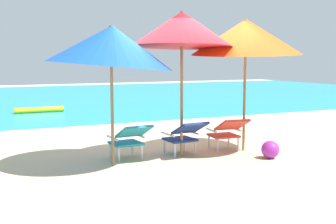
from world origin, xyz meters
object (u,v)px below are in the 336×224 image
object	(u,v)px
beach_umbrella_right	(246,37)
beach_ball	(270,150)
swim_buoy	(39,110)
lounge_chair_left	(130,138)
lounge_chair_right	(227,131)
beach_umbrella_left	(111,46)
beach_umbrella_center	(182,29)
lounge_chair_center	(185,134)

from	to	relation	value
beach_umbrella_right	beach_ball	world-z (taller)	beach_umbrella_right
swim_buoy	beach_ball	distance (m)	9.13
lounge_chair_left	lounge_chair_right	xyz separation A→B (m)	(1.99, -0.06, 0.00)
beach_umbrella_right	beach_umbrella_left	bearing A→B (deg)	-178.49
beach_umbrella_center	beach_ball	bearing A→B (deg)	-29.80
swim_buoy	lounge_chair_left	xyz separation A→B (m)	(0.47, -7.77, 0.31)
beach_umbrella_left	beach_umbrella_right	distance (m)	2.70
lounge_chair_center	lounge_chair_right	bearing A→B (deg)	0.77
beach_umbrella_left	swim_buoy	bearing A→B (deg)	90.63
lounge_chair_right	beach_ball	bearing A→B (deg)	-66.27
beach_umbrella_left	beach_umbrella_center	bearing A→B (deg)	4.25
swim_buoy	lounge_chair_left	bearing A→B (deg)	-86.56
lounge_chair_center	beach_ball	bearing A→B (deg)	-32.51
lounge_chair_left	lounge_chair_right	distance (m)	1.99
beach_umbrella_right	beach_ball	bearing A→B (deg)	-86.32
swim_buoy	beach_umbrella_center	bearing A→B (deg)	-79.69
swim_buoy	lounge_chair_center	xyz separation A→B (m)	(1.51, -7.84, 0.31)
lounge_chair_right	beach_umbrella_left	size ratio (longest dim) A/B	0.37
beach_umbrella_left	beach_ball	bearing A→B (deg)	-14.32
beach_umbrella_right	lounge_chair_right	bearing A→B (deg)	166.12
lounge_chair_left	beach_ball	world-z (taller)	lounge_chair_left
lounge_chair_left	beach_umbrella_right	xyz separation A→B (m)	(2.31, -0.14, 1.80)
beach_umbrella_left	beach_umbrella_center	world-z (taller)	beach_umbrella_center
lounge_chair_left	beach_ball	distance (m)	2.55
lounge_chair_center	beach_umbrella_right	size ratio (longest dim) A/B	0.30
beach_umbrella_left	beach_umbrella_right	bearing A→B (deg)	1.51
lounge_chair_right	beach_umbrella_center	size ratio (longest dim) A/B	0.35
lounge_chair_left	beach_umbrella_right	size ratio (longest dim) A/B	0.30
swim_buoy	beach_ball	bearing A→B (deg)	-71.94
lounge_chair_left	beach_umbrella_center	distance (m)	2.15
lounge_chair_right	beach_umbrella_right	size ratio (longest dim) A/B	0.31
lounge_chair_right	beach_umbrella_center	distance (m)	2.17
swim_buoy	lounge_chair_right	distance (m)	8.21
swim_buoy	lounge_chair_center	world-z (taller)	lounge_chair_center
lounge_chair_right	beach_ball	world-z (taller)	lounge_chair_right
beach_ball	beach_umbrella_right	bearing A→B (deg)	93.68
lounge_chair_right	lounge_chair_left	bearing A→B (deg)	178.17
beach_umbrella_left	beach_umbrella_right	xyz separation A→B (m)	(2.69, 0.07, 0.20)
lounge_chair_center	beach_umbrella_left	distance (m)	2.15
swim_buoy	lounge_chair_left	world-z (taller)	lounge_chair_left
beach_umbrella_left	beach_ball	world-z (taller)	beach_umbrella_left
lounge_chair_right	beach_umbrella_center	bearing A→B (deg)	-177.14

